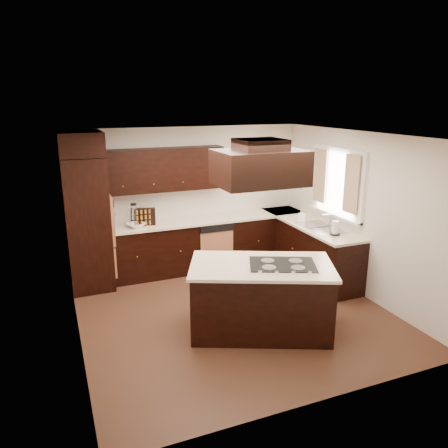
% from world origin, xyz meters
% --- Properties ---
extents(floor, '(4.20, 4.20, 0.02)m').
position_xyz_m(floor, '(0.00, 0.00, -0.01)').
color(floor, brown).
rests_on(floor, ground).
extents(ceiling, '(4.20, 4.20, 0.02)m').
position_xyz_m(ceiling, '(0.00, 0.00, 2.51)').
color(ceiling, silver).
rests_on(ceiling, ground).
extents(wall_back, '(4.20, 0.02, 2.50)m').
position_xyz_m(wall_back, '(0.00, 2.11, 1.25)').
color(wall_back, silver).
rests_on(wall_back, ground).
extents(wall_front, '(4.20, 0.02, 2.50)m').
position_xyz_m(wall_front, '(0.00, -2.11, 1.25)').
color(wall_front, silver).
rests_on(wall_front, ground).
extents(wall_left, '(0.02, 4.20, 2.50)m').
position_xyz_m(wall_left, '(-2.11, 0.00, 1.25)').
color(wall_left, silver).
rests_on(wall_left, ground).
extents(wall_right, '(0.02, 4.20, 2.50)m').
position_xyz_m(wall_right, '(2.11, 0.00, 1.25)').
color(wall_right, silver).
rests_on(wall_right, ground).
extents(oven_column, '(0.65, 0.75, 2.12)m').
position_xyz_m(oven_column, '(-1.78, 1.71, 1.06)').
color(oven_column, black).
rests_on(oven_column, floor).
extents(wall_oven_face, '(0.05, 0.62, 0.78)m').
position_xyz_m(wall_oven_face, '(-1.43, 1.71, 1.12)').
color(wall_oven_face, '#C67850').
rests_on(wall_oven_face, oven_column).
extents(base_cabinets_back, '(2.93, 0.60, 0.88)m').
position_xyz_m(base_cabinets_back, '(0.03, 1.80, 0.44)').
color(base_cabinets_back, black).
rests_on(base_cabinets_back, floor).
extents(base_cabinets_right, '(0.60, 2.40, 0.88)m').
position_xyz_m(base_cabinets_right, '(1.80, 0.90, 0.44)').
color(base_cabinets_right, black).
rests_on(base_cabinets_right, floor).
extents(countertop_back, '(2.93, 0.63, 0.04)m').
position_xyz_m(countertop_back, '(0.03, 1.79, 0.90)').
color(countertop_back, beige).
rests_on(countertop_back, base_cabinets_back).
extents(countertop_right, '(0.63, 2.40, 0.04)m').
position_xyz_m(countertop_right, '(1.79, 0.90, 0.90)').
color(countertop_right, beige).
rests_on(countertop_right, base_cabinets_right).
extents(upper_cabinets, '(2.00, 0.34, 0.72)m').
position_xyz_m(upper_cabinets, '(-0.43, 1.93, 1.81)').
color(upper_cabinets, black).
rests_on(upper_cabinets, wall_back).
extents(dishwasher_front, '(0.60, 0.05, 0.72)m').
position_xyz_m(dishwasher_front, '(0.33, 1.50, 0.40)').
color(dishwasher_front, '#C67850').
rests_on(dishwasher_front, floor).
extents(window_frame, '(0.06, 1.32, 1.12)m').
position_xyz_m(window_frame, '(2.07, 0.55, 1.65)').
color(window_frame, white).
rests_on(window_frame, wall_right).
extents(window_pane, '(0.00, 1.20, 1.00)m').
position_xyz_m(window_pane, '(2.10, 0.55, 1.65)').
color(window_pane, white).
rests_on(window_pane, wall_right).
extents(curtain_left, '(0.02, 0.34, 0.90)m').
position_xyz_m(curtain_left, '(2.01, 0.13, 1.70)').
color(curtain_left, beige).
rests_on(curtain_left, wall_right).
extents(curtain_right, '(0.02, 0.34, 0.90)m').
position_xyz_m(curtain_right, '(2.01, 0.97, 1.70)').
color(curtain_right, beige).
rests_on(curtain_right, wall_right).
extents(sink_rim, '(0.52, 0.84, 0.01)m').
position_xyz_m(sink_rim, '(1.80, 0.55, 0.92)').
color(sink_rim, silver).
rests_on(sink_rim, countertop_right).
extents(island, '(1.99, 1.58, 0.88)m').
position_xyz_m(island, '(0.14, -0.58, 0.44)').
color(island, black).
rests_on(island, floor).
extents(island_top, '(2.07, 1.66, 0.04)m').
position_xyz_m(island_top, '(0.14, -0.58, 0.90)').
color(island_top, beige).
rests_on(island_top, island).
extents(cooktop, '(0.98, 0.84, 0.01)m').
position_xyz_m(cooktop, '(0.38, -0.69, 0.93)').
color(cooktop, black).
rests_on(cooktop, island_top).
extents(range_hood, '(1.05, 0.72, 0.42)m').
position_xyz_m(range_hood, '(0.10, -0.55, 2.16)').
color(range_hood, black).
rests_on(range_hood, ceiling).
extents(hood_duct, '(0.55, 0.50, 0.13)m').
position_xyz_m(hood_duct, '(0.10, -0.55, 2.44)').
color(hood_duct, black).
rests_on(hood_duct, ceiling).
extents(blender_base, '(0.15, 0.15, 0.10)m').
position_xyz_m(blender_base, '(-1.02, 1.79, 0.97)').
color(blender_base, silver).
rests_on(blender_base, countertop_back).
extents(blender_pitcher, '(0.13, 0.13, 0.26)m').
position_xyz_m(blender_pitcher, '(-1.02, 1.79, 1.15)').
color(blender_pitcher, silver).
rests_on(blender_pitcher, blender_base).
extents(spice_rack, '(0.36, 0.18, 0.29)m').
position_xyz_m(spice_rack, '(-0.85, 1.78, 1.06)').
color(spice_rack, black).
rests_on(spice_rack, countertop_back).
extents(mixing_bowl, '(0.37, 0.37, 0.07)m').
position_xyz_m(mixing_bowl, '(-1.02, 1.71, 0.96)').
color(mixing_bowl, white).
rests_on(mixing_bowl, countertop_back).
extents(soap_bottle, '(0.11, 0.11, 0.20)m').
position_xyz_m(soap_bottle, '(1.72, 1.04, 1.02)').
color(soap_bottle, white).
rests_on(soap_bottle, countertop_right).
extents(paper_towel, '(0.13, 0.13, 0.22)m').
position_xyz_m(paper_towel, '(1.77, 0.13, 1.03)').
color(paper_towel, white).
rests_on(paper_towel, countertop_right).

